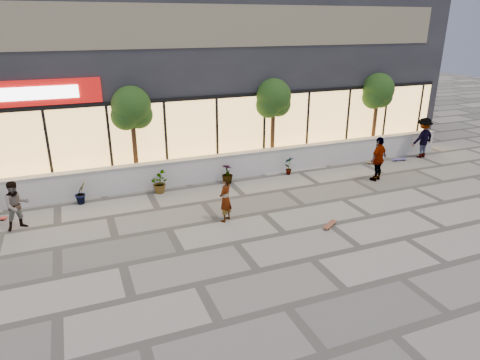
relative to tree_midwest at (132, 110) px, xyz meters
name	(u,v)px	position (x,y,z in m)	size (l,w,h in m)	color
ground	(312,259)	(3.50, -7.70, -2.99)	(80.00, 80.00, 0.00)	#A8A191
planter_wall	(225,166)	(3.50, -0.70, -2.46)	(22.00, 0.42, 1.04)	silver
retail_building	(186,63)	(3.50, 4.79, 1.26)	(24.00, 9.17, 8.50)	#25252A
shrub_b	(81,193)	(-2.20, -1.25, -2.58)	(0.45, 0.36, 0.81)	#1B3E13
shrub_c	(159,183)	(0.60, -1.25, -2.58)	(0.73, 0.63, 0.81)	#1B3E13
shrub_d	(227,173)	(3.40, -1.25, -2.58)	(0.45, 0.45, 0.81)	#1B3E13
shrub_e	(289,165)	(6.20, -1.25, -2.58)	(0.43, 0.29, 0.81)	#1B3E13
tree_midwest	(132,110)	(0.00, 0.00, 0.00)	(1.60, 1.50, 3.92)	#492D1A
tree_mideast	(273,100)	(6.00, 0.00, 0.00)	(1.60, 1.50, 3.92)	#492D1A
tree_east	(378,93)	(11.50, 0.00, 0.00)	(1.60, 1.50, 3.92)	#492D1A
skater_center	(225,199)	(2.13, -4.53, -2.21)	(0.56, 0.37, 1.55)	white
skater_left	(17,205)	(-4.10, -2.63, -2.20)	(0.77, 0.60, 1.58)	tan
skater_right_near	(378,159)	(9.23, -3.23, -2.07)	(1.08, 0.45, 1.83)	white
skater_right_far	(423,138)	(13.30, -1.40, -2.02)	(1.24, 0.71, 1.92)	maroon
skateboard_center	(330,224)	(5.06, -6.19, -2.91)	(0.71, 0.56, 0.09)	brown
skateboard_right_near	(374,163)	(10.50, -1.50, -2.91)	(0.69, 0.56, 0.09)	olive
skateboard_right_far	(399,159)	(11.95, -1.50, -2.91)	(0.77, 0.28, 0.09)	#5C549B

